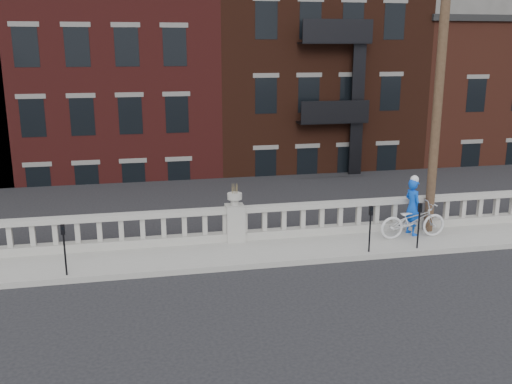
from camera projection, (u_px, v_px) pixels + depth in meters
ground at (263, 299)px, 13.63m from camera, size 120.00×120.00×0.00m
sidewalk at (241, 253)px, 16.45m from camera, size 32.00×2.20×0.15m
balustrade at (235, 225)px, 17.21m from camera, size 28.00×0.34×1.03m
planter_pedestal at (235, 219)px, 17.17m from camera, size 0.55×0.55×1.76m
lower_level at (191, 100)px, 34.93m from camera, size 80.00×44.00×20.80m
utility_pole at (440, 68)px, 16.97m from camera, size 1.60×0.28×10.00m
parking_meter_b at (64, 244)px, 14.48m from camera, size 0.10×0.09×1.36m
parking_meter_c at (370, 224)px, 16.13m from camera, size 0.10×0.09×1.36m
parking_meter_d at (419, 220)px, 16.43m from camera, size 0.10×0.09×1.36m
bicycle at (413, 220)px, 17.43m from camera, size 2.10×0.74×1.10m
cyclist at (413, 207)px, 17.65m from camera, size 0.55×0.72×1.78m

